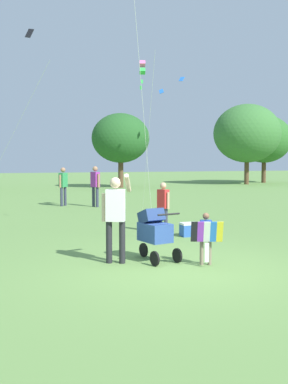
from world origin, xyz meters
name	(u,v)px	position (x,y,z in m)	size (l,w,h in m)	color
ground_plane	(180,269)	(0.00, 0.00, 0.00)	(120.00, 120.00, 0.00)	#668E47
treeline_distant	(42,133)	(-0.06, 24.64, 3.75)	(41.55, 6.69, 6.26)	brown
child_with_butterfly_kite	(206,234)	(0.58, 0.13, 0.59)	(0.60, 0.43, 0.99)	#7F705B
person_adult_flyer	(116,212)	(-0.98, 0.83, 0.99)	(0.64, 0.49, 1.72)	#232328
stroller	(154,230)	(-0.20, 0.81, 0.61)	(0.69, 1.12, 1.03)	black
kite_orange_delta	(143,70)	(2.01, 8.46, 5.20)	(0.81, 3.48, 5.54)	pink
distant_kites_cluster	(59,14)	(0.61, 20.12, 10.42)	(34.55, 11.65, 10.26)	blue
person_red_shirt	(163,203)	(1.14, 3.93, 0.80)	(0.29, 0.40, 1.36)	#33384C
person_sitting_far	(63,183)	(-0.41, 11.90, 0.96)	(0.40, 0.40, 1.63)	#33384C
person_kid_running	(95,183)	(0.80, 11.12, 1.00)	(0.35, 0.50, 1.69)	#33384C
cooler_box	(189,229)	(1.60, 3.23, 0.18)	(0.45, 0.33, 0.35)	#2D5BB7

